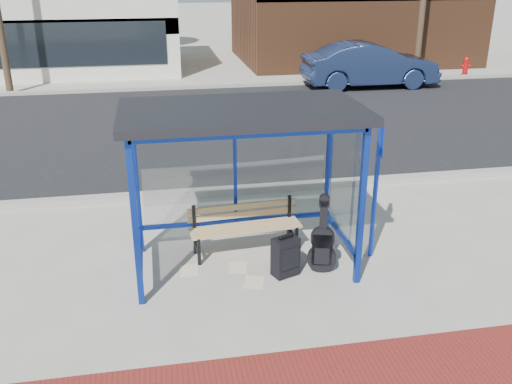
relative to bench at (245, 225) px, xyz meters
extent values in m
plane|color=#B2ADA0|center=(-0.10, -0.46, -0.46)|extent=(120.00, 120.00, 0.00)
cube|color=maroon|center=(-0.10, -3.06, -0.46)|extent=(60.00, 1.00, 0.01)
cube|color=gray|center=(-0.10, 2.44, -0.40)|extent=(60.00, 0.25, 0.12)
cube|color=black|center=(-0.10, 7.54, -0.46)|extent=(60.00, 10.00, 0.00)
cube|color=gray|center=(-0.10, 12.64, -0.40)|extent=(60.00, 0.25, 0.12)
cube|color=#B2ADA0|center=(-0.10, 14.54, -0.46)|extent=(60.00, 4.00, 0.01)
cube|color=navy|center=(-1.60, -1.21, 0.69)|extent=(0.08, 0.08, 2.30)
cube|color=navy|center=(1.40, -1.21, 0.69)|extent=(0.08, 0.08, 2.30)
cube|color=navy|center=(-1.60, 0.29, 0.69)|extent=(0.08, 0.08, 2.30)
cube|color=navy|center=(1.40, 0.29, 0.69)|extent=(0.08, 0.08, 2.30)
cube|color=navy|center=(-0.10, 0.29, 1.80)|extent=(3.00, 0.08, 0.08)
cube|color=navy|center=(-0.10, -1.21, 1.80)|extent=(3.00, 0.08, 0.08)
cube|color=navy|center=(-1.60, -0.46, 1.80)|extent=(0.08, 1.50, 0.08)
cube|color=navy|center=(1.40, -0.46, 1.80)|extent=(0.08, 1.50, 0.08)
cube|color=navy|center=(-0.10, 0.29, -0.06)|extent=(3.00, 0.08, 0.06)
cube|color=navy|center=(-1.60, -0.46, -0.06)|extent=(0.08, 1.50, 0.06)
cube|color=navy|center=(1.40, -0.46, -0.06)|extent=(0.08, 1.50, 0.06)
cube|color=navy|center=(-0.10, 0.29, 0.89)|extent=(0.05, 0.05, 1.90)
cube|color=silver|center=(-0.10, 0.29, 0.85)|extent=(2.84, 0.01, 1.82)
cube|color=silver|center=(-1.60, -0.46, 0.85)|extent=(0.02, 1.34, 1.82)
cube|color=silver|center=(1.40, -0.46, 0.85)|extent=(0.02, 1.34, 1.82)
cube|color=black|center=(-0.10, -0.46, 1.90)|extent=(3.30, 1.80, 0.12)
cylinder|color=#4C3826|center=(-3.10, 21.54, 2.04)|extent=(0.36, 0.36, 5.00)
cube|color=black|center=(-0.74, -0.31, -0.24)|extent=(0.05, 0.05, 0.43)
cube|color=black|center=(-0.77, 0.07, -0.05)|extent=(0.05, 0.05, 0.81)
cube|color=black|center=(-0.76, -0.12, -0.24)|extent=(0.08, 0.39, 0.05)
cube|color=black|center=(0.78, -0.18, -0.24)|extent=(0.05, 0.05, 0.43)
cube|color=black|center=(0.75, 0.19, -0.05)|extent=(0.05, 0.05, 0.81)
cube|color=black|center=(0.77, 0.00, -0.24)|extent=(0.08, 0.39, 0.05)
cube|color=#D8B97C|center=(0.02, -0.22, -0.03)|extent=(1.72, 0.22, 0.03)
cube|color=#D8B97C|center=(0.01, -0.11, -0.03)|extent=(1.72, 0.22, 0.03)
cube|color=#D8B97C|center=(0.00, -0.01, -0.03)|extent=(1.72, 0.22, 0.03)
cube|color=#D8B97C|center=(-0.01, 0.10, -0.03)|extent=(1.72, 0.22, 0.03)
cube|color=#D8B97C|center=(-0.01, 0.14, 0.11)|extent=(1.72, 0.17, 0.10)
cube|color=#D8B97C|center=(-0.01, 0.14, 0.25)|extent=(1.72, 0.17, 0.10)
cylinder|color=black|center=(1.00, -0.82, -0.25)|extent=(0.43, 0.23, 0.42)
cylinder|color=black|center=(1.00, -0.82, 0.08)|extent=(0.37, 0.21, 0.35)
cube|color=black|center=(1.00, -0.82, -0.09)|extent=(0.32, 0.20, 0.50)
cube|color=black|center=(1.00, -0.82, 0.41)|extent=(0.13, 0.13, 0.50)
cube|color=black|center=(1.00, -0.82, 0.63)|extent=(0.17, 0.14, 0.10)
cube|color=black|center=(0.45, -0.84, -0.16)|extent=(0.43, 0.35, 0.58)
cylinder|color=black|center=(0.33, -0.89, -0.43)|extent=(0.13, 0.22, 0.05)
cylinder|color=black|center=(0.58, -0.79, -0.43)|extent=(0.13, 0.22, 0.05)
cube|color=black|center=(0.45, -0.84, 0.16)|extent=(0.23, 0.12, 0.04)
cube|color=black|center=(0.50, -0.95, -0.14)|extent=(0.28, 0.12, 0.32)
ellipsoid|color=#32311C|center=(0.50, -0.51, -0.30)|extent=(0.28, 0.21, 0.32)
ellipsoid|color=#32311C|center=(0.50, -0.61, -0.34)|extent=(0.16, 0.12, 0.17)
cube|color=#32311C|center=(0.49, -0.49, -0.14)|extent=(0.09, 0.04, 0.03)
cube|color=#0E289C|center=(1.89, -0.50, 0.65)|extent=(0.08, 0.08, 2.21)
cube|color=#0E289C|center=(1.93, -0.51, 1.38)|extent=(0.11, 0.27, 0.41)
cube|color=white|center=(-0.91, -0.46, -0.46)|extent=(0.27, 0.35, 0.01)
cube|color=white|center=(-0.03, -0.96, -0.46)|extent=(0.37, 0.42, 0.01)
cube|color=white|center=(-0.19, -0.50, -0.46)|extent=(0.33, 0.39, 0.01)
imported|color=#1A274B|center=(6.53, 11.78, 0.33)|extent=(4.82, 1.71, 1.59)
cylinder|color=#B60D0F|center=(11.02, 13.00, -0.14)|extent=(0.21, 0.21, 0.63)
sphere|color=#B60D0F|center=(11.02, 13.00, 0.20)|extent=(0.23, 0.23, 0.23)
cylinder|color=#B60D0F|center=(11.02, 13.00, -0.04)|extent=(0.35, 0.21, 0.11)
camera|label=1|loc=(-1.28, -7.88, 3.76)|focal=40.00mm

